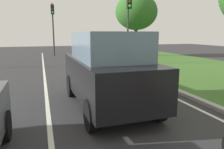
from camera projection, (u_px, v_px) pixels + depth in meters
ground_plane at (60, 81)px, 10.50m from camera, size 60.00×60.00×0.00m
lane_line_center at (45, 82)px, 10.29m from camera, size 0.12×32.00×0.01m
lane_line_right_edge at (130, 76)px, 11.58m from camera, size 0.12×32.00×0.01m
grass_verge_right at (207, 71)px, 13.04m from camera, size 9.00×48.00×0.06m
curb_right at (139, 75)px, 11.72m from camera, size 0.24×48.00×0.12m
car_suv_ahead at (107, 70)px, 6.60m from camera, size 2.04×4.54×2.28m
traffic_light_near_right at (129, 16)px, 15.47m from camera, size 0.32×0.50×4.99m
traffic_light_far_median at (53, 20)px, 21.46m from camera, size 0.32×0.50×5.09m
tree_roadside_far at (136, 12)px, 20.96m from camera, size 4.00×4.00×5.95m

